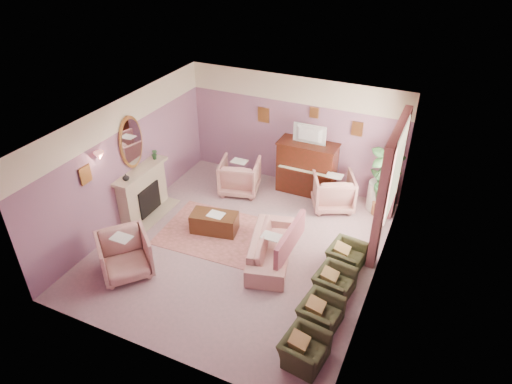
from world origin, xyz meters
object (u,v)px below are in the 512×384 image
at_px(olive_chair_a, 305,346).
at_px(floral_armchair_right, 333,190).
at_px(olive_chair_b, 321,310).
at_px(coffee_table, 214,223).
at_px(sofa, 271,243).
at_px(floral_armchair_left, 240,175).
at_px(olive_chair_d, 346,253).
at_px(television, 309,134).
at_px(floral_armchair_front, 124,253).
at_px(side_table, 378,196).
at_px(piano, 307,168).
at_px(olive_chair_c, 335,279).

bearing_deg(olive_chair_a, floral_armchair_right, 101.04).
distance_m(olive_chair_a, olive_chair_b, 0.82).
relative_size(coffee_table, sofa, 0.52).
bearing_deg(floral_armchair_right, olive_chair_a, -78.96).
relative_size(floral_armchair_left, olive_chair_d, 1.30).
xyz_separation_m(television, sofa, (0.22, -2.71, -1.21)).
bearing_deg(floral_armchair_front, sofa, 33.42).
distance_m(olive_chair_b, side_table, 3.97).
bearing_deg(olive_chair_d, olive_chair_a, -90.00).
distance_m(sofa, floral_armchair_front, 2.86).
distance_m(floral_armchair_front, side_table, 5.84).
relative_size(olive_chair_d, side_table, 1.05).
distance_m(coffee_table, floral_armchair_right, 2.90).
xyz_separation_m(television, side_table, (1.80, 0.01, -1.25)).
distance_m(piano, olive_chair_d, 2.91).
relative_size(floral_armchair_right, side_table, 1.37).
height_order(sofa, floral_armchair_left, floral_armchair_left).
distance_m(coffee_table, olive_chair_c, 3.02).
distance_m(television, floral_armchair_front, 4.93).
bearing_deg(olive_chair_c, floral_armchair_right, 107.26).
xyz_separation_m(piano, olive_chair_d, (1.67, -2.36, -0.33)).
height_order(floral_armchair_right, floral_armchair_front, same).
height_order(floral_armchair_left, olive_chair_d, floral_armchair_left).
bearing_deg(television, side_table, 0.32).
relative_size(sofa, olive_chair_c, 2.63).
bearing_deg(television, floral_armchair_left, -156.49).
bearing_deg(coffee_table, piano, 62.65).
bearing_deg(piano, side_table, -1.27).
xyz_separation_m(coffee_table, olive_chair_a, (2.93, -2.39, 0.09)).
height_order(sofa, olive_chair_d, sofa).
bearing_deg(coffee_table, sofa, -12.37).
distance_m(piano, olive_chair_c, 3.61).
bearing_deg(floral_armchair_right, sofa, -103.99).
height_order(television, side_table, television).
distance_m(coffee_table, olive_chair_d, 2.93).
bearing_deg(piano, olive_chair_d, -54.81).
relative_size(piano, olive_chair_c, 1.90).
height_order(piano, olive_chair_c, piano).
relative_size(floral_armchair_left, olive_chair_c, 1.30).
bearing_deg(side_table, olive_chair_a, -91.66).
height_order(sofa, side_table, sofa).
bearing_deg(olive_chair_a, coffee_table, 140.80).
height_order(olive_chair_b, side_table, side_table).
relative_size(floral_armchair_front, olive_chair_c, 1.30).
xyz_separation_m(olive_chair_a, olive_chair_b, (0.00, 0.82, 0.00)).
bearing_deg(sofa, side_table, 59.85).
bearing_deg(side_table, olive_chair_d, -93.40).
xyz_separation_m(olive_chair_b, olive_chair_c, (0.00, 0.82, 0.00)).
relative_size(sofa, olive_chair_a, 2.63).
bearing_deg(sofa, coffee_table, 167.63).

